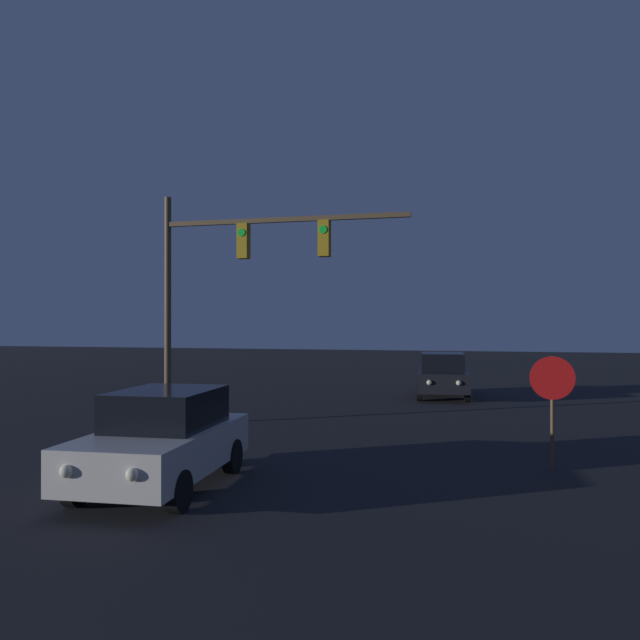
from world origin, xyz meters
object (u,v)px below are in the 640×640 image
car_far (443,375)px  traffic_signal_mast (229,269)px  car_near (163,439)px  stop_sign (552,390)px

car_far → traffic_signal_mast: traffic_signal_mast is taller
traffic_signal_mast → car_far: bearing=58.2°
car_near → traffic_signal_mast: bearing=-81.6°
car_near → stop_sign: (6.36, 2.82, 0.67)m
car_near → car_far: same height
traffic_signal_mast → stop_sign: bearing=-21.0°
car_near → traffic_signal_mast: (-1.20, 5.72, 3.30)m
car_near → stop_sign: bearing=-159.5°
car_near → car_far: bearing=-108.8°
car_far → traffic_signal_mast: size_ratio=0.62×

